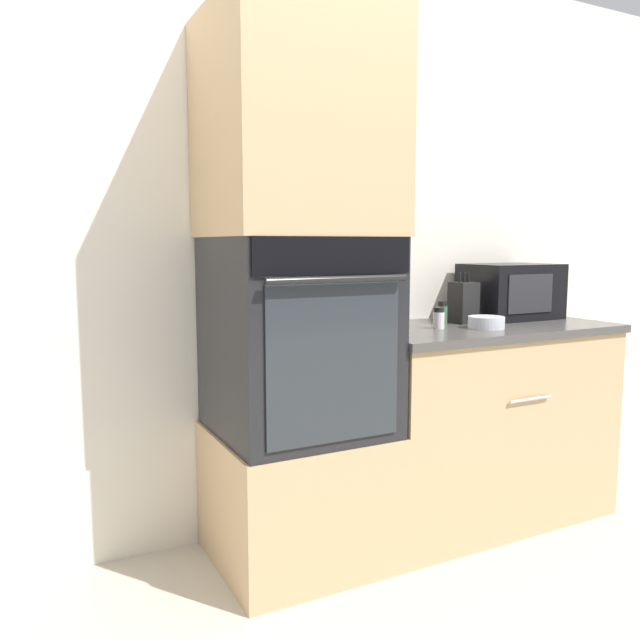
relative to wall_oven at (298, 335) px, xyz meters
name	(u,v)px	position (x,y,z in m)	size (l,w,h in m)	color
ground_plane	(408,573)	(0.32, -0.30, -0.90)	(12.00, 12.00, 0.00)	beige
wall_back	(331,242)	(0.32, 0.33, 0.35)	(8.00, 0.05, 2.50)	silver
oven_cabinet_base	(298,494)	(0.00, 0.00, -0.63)	(0.64, 0.60, 0.52)	tan
wall_oven	(298,335)	(0.00, 0.00, 0.00)	(0.62, 0.64, 0.75)	black
oven_cabinet_upper	(296,126)	(0.00, 0.00, 0.77)	(0.64, 0.60, 0.81)	tan
counter_unit	(477,420)	(0.90, 0.00, -0.45)	(1.19, 0.63, 0.88)	tan
microwave	(510,291)	(1.19, 0.12, 0.12)	(0.43, 0.31, 0.26)	black
knife_block	(463,302)	(0.87, 0.09, 0.08)	(0.10, 0.11, 0.23)	black
bowl	(486,322)	(0.84, -0.11, 0.01)	(0.15, 0.15, 0.05)	silver
condiment_jar_near	(442,313)	(0.77, 0.10, 0.04)	(0.05, 0.05, 0.10)	#427047
condiment_jar_mid	(439,318)	(0.65, -0.02, 0.03)	(0.05, 0.05, 0.09)	silver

